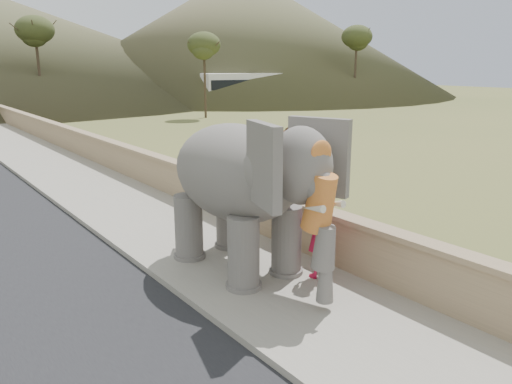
# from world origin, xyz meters

# --- Properties ---
(ground) EXTENTS (160.00, 160.00, 0.00)m
(ground) POSITION_xyz_m (0.00, 0.00, 0.00)
(ground) COLOR olive
(ground) RESTS_ON ground
(walkway) EXTENTS (3.00, 120.00, 0.15)m
(walkway) POSITION_xyz_m (0.00, 10.00, 0.07)
(walkway) COLOR #9E9687
(walkway) RESTS_ON ground
(parapet) EXTENTS (0.30, 120.00, 1.10)m
(parapet) POSITION_xyz_m (1.65, 10.00, 0.55)
(parapet) COLOR tan
(parapet) RESTS_ON ground
(cow) EXTENTS (1.72, 1.51, 1.35)m
(cow) POSITION_xyz_m (9.69, 12.06, 0.67)
(cow) COLOR brown
(cow) RESTS_ON ground
(distant_car) EXTENTS (4.48, 2.49, 1.44)m
(distant_car) POSITION_xyz_m (17.84, 35.65, 0.72)
(distant_car) COLOR silver
(distant_car) RESTS_ON ground
(bus_white) EXTENTS (11.28, 4.93, 3.10)m
(bus_white) POSITION_xyz_m (24.64, 33.36, 1.55)
(bus_white) COLOR white
(bus_white) RESTS_ON ground
(bus_orange) EXTENTS (11.04, 2.70, 3.10)m
(bus_orange) POSITION_xyz_m (28.99, 33.98, 1.55)
(bus_orange) COLOR #C26F22
(bus_orange) RESTS_ON ground
(hill_right) EXTENTS (56.00, 56.00, 16.00)m
(hill_right) POSITION_xyz_m (36.00, 52.00, 8.00)
(hill_right) COLOR brown
(hill_right) RESTS_ON ground
(elephant_and_man) EXTENTS (2.36, 4.15, 2.96)m
(elephant_and_man) POSITION_xyz_m (0.02, 1.83, 1.62)
(elephant_and_man) COLOR slate
(elephant_and_man) RESTS_ON ground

